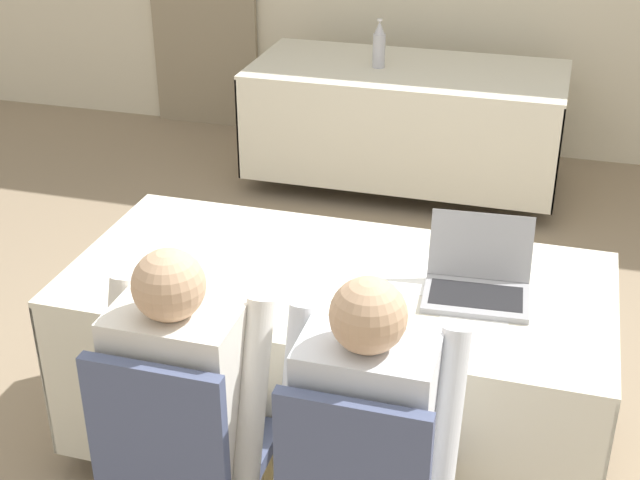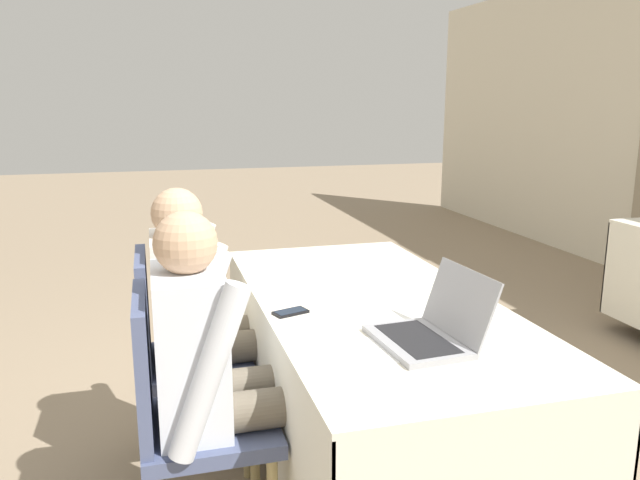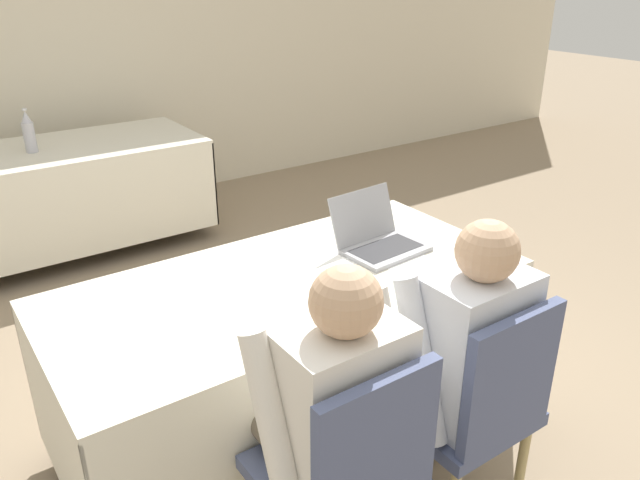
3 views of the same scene
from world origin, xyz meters
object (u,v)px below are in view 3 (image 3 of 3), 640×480
object	(u,v)px
cell_phone	(360,310)
chair_near_left	(348,473)
chair_near_right	(475,404)
person_white_shirt	(457,351)
water_bottle	(29,133)
laptop	(379,240)
person_checkered_shirt	(328,411)

from	to	relation	value
cell_phone	chair_near_left	xyz separation A→B (m)	(-0.35, -0.40, -0.24)
chair_near_right	person_white_shirt	xyz separation A→B (m)	(0.00, 0.10, 0.16)
person_white_shirt	chair_near_left	bearing A→B (deg)	10.85
cell_phone	person_white_shirt	world-z (taller)	person_white_shirt
cell_phone	person_white_shirt	distance (m)	0.36
water_bottle	chair_near_left	bearing A→B (deg)	-87.45
laptop	chair_near_right	world-z (taller)	laptop
water_bottle	chair_near_right	size ratio (longest dim) A/B	0.31
chair_near_left	person_checkered_shirt	xyz separation A→B (m)	(-0.00, 0.10, 0.16)
person_checkered_shirt	person_white_shirt	world-z (taller)	same
chair_near_right	chair_near_left	bearing A→B (deg)	0.00
water_bottle	chair_near_left	world-z (taller)	water_bottle
person_checkered_shirt	water_bottle	bearing A→B (deg)	-87.37
person_white_shirt	laptop	bearing A→B (deg)	-106.92
laptop	person_white_shirt	size ratio (longest dim) A/B	0.31
laptop	person_checkered_shirt	xyz separation A→B (m)	(-0.75, -0.66, -0.12)
cell_phone	person_checkered_shirt	bearing A→B (deg)	-158.50
cell_phone	person_checkered_shirt	distance (m)	0.47
laptop	person_white_shirt	xyz separation A→B (m)	(-0.20, -0.66, -0.12)
cell_phone	chair_near_right	distance (m)	0.50
water_bottle	chair_near_right	bearing A→B (deg)	-78.00
person_checkered_shirt	person_white_shirt	bearing A→B (deg)	-180.00
laptop	person_white_shirt	bearing A→B (deg)	-111.15
person_checkered_shirt	chair_near_left	bearing A→B (deg)	90.00
laptop	chair_near_left	distance (m)	1.11
chair_near_right	person_white_shirt	distance (m)	0.19
chair_near_left	laptop	bearing A→B (deg)	-134.15
cell_phone	chair_near_left	size ratio (longest dim) A/B	0.15
chair_near_left	chair_near_right	world-z (taller)	same
person_checkered_shirt	laptop	bearing A→B (deg)	-138.32
laptop	person_white_shirt	world-z (taller)	person_white_shirt
water_bottle	chair_near_left	xyz separation A→B (m)	(0.14, -3.23, -0.37)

